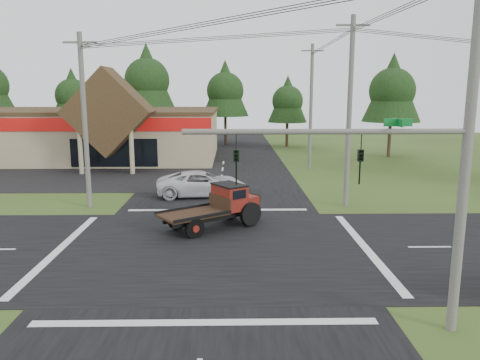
{
  "coord_description": "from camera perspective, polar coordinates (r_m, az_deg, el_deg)",
  "views": [
    {
      "loc": [
        0.89,
        -20.46,
        7.11
      ],
      "look_at": [
        1.32,
        5.26,
        2.2
      ],
      "focal_mm": 35.0,
      "sensor_mm": 36.0,
      "label": 1
    }
  ],
  "objects": [
    {
      "name": "utility_pole_nr",
      "position": [
        14.63,
        25.99,
        3.94
      ],
      "size": [
        2.0,
        0.3,
        11.0
      ],
      "color": "#595651",
      "rests_on": "ground"
    },
    {
      "name": "traffic_signal_mast",
      "position": [
        14.13,
        19.49,
        -0.78
      ],
      "size": [
        8.12,
        0.24,
        7.0
      ],
      "color": "#595651",
      "rests_on": "ground"
    },
    {
      "name": "utility_pole_n",
      "position": [
        43.07,
        8.64,
        8.86
      ],
      "size": [
        2.0,
        0.3,
        11.2
      ],
      "color": "#595651",
      "rests_on": "ground"
    },
    {
      "name": "utility_pole_ne",
      "position": [
        29.36,
        13.19,
        8.14
      ],
      "size": [
        2.0,
        0.3,
        11.5
      ],
      "color": "#595651",
      "rests_on": "ground"
    },
    {
      "name": "cvs_building",
      "position": [
        52.89,
        -19.34,
        5.5
      ],
      "size": [
        30.4,
        18.2,
        9.19
      ],
      "color": "tan",
      "rests_on": "ground"
    },
    {
      "name": "tree_row_d",
      "position": [
        62.47,
        -1.82,
        11.05
      ],
      "size": [
        6.16,
        6.16,
        11.11
      ],
      "color": "#332316",
      "rests_on": "ground"
    },
    {
      "name": "white_pickup",
      "position": [
        32.17,
        -4.66,
        -0.44
      ],
      "size": [
        6.37,
        3.35,
        1.71
      ],
      "primitive_type": "imported",
      "rotation": [
        0.0,
        0.0,
        1.66
      ],
      "color": "silver",
      "rests_on": "ground"
    },
    {
      "name": "parking_apron",
      "position": [
        42.77,
        -21.33,
        0.51
      ],
      "size": [
        28.0,
        14.0,
        0.02
      ],
      "primitive_type": "cube",
      "color": "black",
      "rests_on": "ground"
    },
    {
      "name": "tree_row_c",
      "position": [
        62.44,
        -11.26,
        12.08
      ],
      "size": [
        7.28,
        7.28,
        13.13
      ],
      "color": "#332316",
      "rests_on": "ground"
    },
    {
      "name": "road_ew",
      "position": [
        21.68,
        -3.29,
        -8.33
      ],
      "size": [
        120.0,
        12.0,
        0.02
      ],
      "primitive_type": "cube",
      "color": "black",
      "rests_on": "ground"
    },
    {
      "name": "antique_flatbed_truck",
      "position": [
        24.45,
        -3.41,
        -3.33
      ],
      "size": [
        5.7,
        4.86,
        2.3
      ],
      "primitive_type": null,
      "rotation": [
        0.0,
        0.0,
        -0.96
      ],
      "color": "#5D180D",
      "rests_on": "ground"
    },
    {
      "name": "tree_row_e",
      "position": [
        60.89,
        5.82,
        9.74
      ],
      "size": [
        5.04,
        5.04,
        9.09
      ],
      "color": "#332316",
      "rests_on": "ground"
    },
    {
      "name": "ground",
      "position": [
        21.68,
        -3.29,
        -8.36
      ],
      "size": [
        120.0,
        120.0,
        0.0
      ],
      "primitive_type": "plane",
      "color": "#374B1A",
      "rests_on": "ground"
    },
    {
      "name": "utility_pole_nw",
      "position": [
        29.87,
        -18.42,
        6.95
      ],
      "size": [
        2.0,
        0.3,
        10.5
      ],
      "color": "#595651",
      "rests_on": "ground"
    },
    {
      "name": "road_ns",
      "position": [
        21.68,
        -3.29,
        -8.33
      ],
      "size": [
        12.0,
        120.0,
        0.02
      ],
      "primitive_type": "cube",
      "color": "black",
      "rests_on": "ground"
    },
    {
      "name": "tree_side_ne",
      "position": [
        53.28,
        18.08,
        10.57
      ],
      "size": [
        6.16,
        6.16,
        11.11
      ],
      "color": "#332316",
      "rests_on": "ground"
    },
    {
      "name": "tree_row_b",
      "position": [
        65.86,
        -19.76,
        9.83
      ],
      "size": [
        5.6,
        5.6,
        10.1
      ],
      "color": "#332316",
      "rests_on": "ground"
    }
  ]
}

